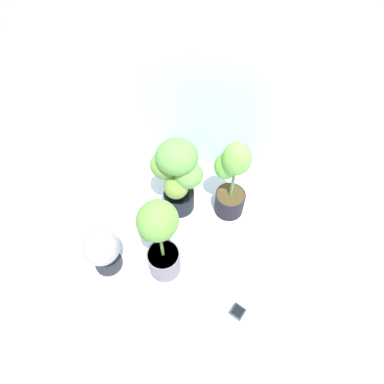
{
  "coord_description": "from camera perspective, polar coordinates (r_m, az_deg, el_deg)",
  "views": [
    {
      "loc": [
        0.12,
        -0.87,
        2.05
      ],
      "look_at": [
        -0.18,
        0.27,
        0.42
      ],
      "focal_mm": 30.56,
      "sensor_mm": 36.0,
      "label": 1
    }
  ],
  "objects": [
    {
      "name": "floor_fan",
      "position": [
        2.1,
        -15.49,
        -9.44
      ],
      "size": [
        0.25,
        0.25,
        0.36
      ],
      "rotation": [
        0.0,
        0.0,
        1.47
      ],
      "color": "#22252A",
      "rests_on": "ground"
    },
    {
      "name": "potted_plant_back_center",
      "position": [
        2.19,
        6.84,
        2.01
      ],
      "size": [
        0.26,
        0.22,
        0.68
      ],
      "color": "black",
      "rests_on": "ground"
    },
    {
      "name": "potted_plant_front_left",
      "position": [
        1.88,
        -5.75,
        -8.11
      ],
      "size": [
        0.29,
        0.29,
        0.72
      ],
      "color": "slate",
      "rests_on": "ground"
    },
    {
      "name": "mylar_back_wall",
      "position": [
        2.03,
        9.97,
        22.12
      ],
      "size": [
        3.2,
        0.01,
        2.0
      ],
      "primitive_type": "cube",
      "color": "silver",
      "rests_on": "ground"
    },
    {
      "name": "ground_plane",
      "position": [
        2.23,
        2.72,
        -12.78
      ],
      "size": [
        8.0,
        8.0,
        0.0
      ],
      "primitive_type": "plane",
      "color": "silver",
      "rests_on": "ground"
    },
    {
      "name": "potted_plant_back_left",
      "position": [
        2.14,
        -2.64,
        3.21
      ],
      "size": [
        0.44,
        0.34,
        0.66
      ],
      "color": "black",
      "rests_on": "ground"
    },
    {
      "name": "hygrometer_box",
      "position": [
        2.14,
        7.98,
        -19.97
      ],
      "size": [
        0.1,
        0.1,
        0.03
      ],
      "rotation": [
        0.0,
        0.0,
        1.21
      ],
      "color": "#273A41",
      "rests_on": "ground"
    }
  ]
}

